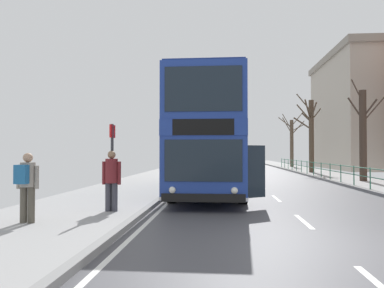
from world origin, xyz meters
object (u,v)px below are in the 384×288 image
(bare_tree_far_00, at_px, (292,141))
(pedestrian_companion, at_px, (112,177))
(double_decker_bus_main, at_px, (210,138))
(pedestrian_with_backpack, at_px, (27,182))
(bare_tree_far_02, at_px, (363,134))
(bus_stop_sign_near, at_px, (112,157))
(bare_tree_far_01, at_px, (311,133))
(background_building_00, at_px, (380,111))

(bare_tree_far_00, bearing_deg, pedestrian_companion, -108.24)
(double_decker_bus_main, bearing_deg, pedestrian_with_backpack, -117.60)
(double_decker_bus_main, height_order, pedestrian_with_backpack, double_decker_bus_main)
(pedestrian_companion, bearing_deg, bare_tree_far_00, 71.76)
(bare_tree_far_00, relative_size, bare_tree_far_02, 1.10)
(pedestrian_companion, bearing_deg, bus_stop_sign_near, 90.08)
(pedestrian_with_backpack, relative_size, bus_stop_sign_near, 0.67)
(bus_stop_sign_near, distance_m, bare_tree_far_01, 23.64)
(pedestrian_companion, relative_size, bare_tree_far_00, 0.26)
(pedestrian_with_backpack, xyz_separation_m, pedestrian_companion, (1.44, 1.86, -0.00))
(bus_stop_sign_near, bearing_deg, pedestrian_companion, -89.92)
(bare_tree_far_01, bearing_deg, pedestrian_with_backpack, -116.98)
(bare_tree_far_02, height_order, background_building_00, background_building_00)
(background_building_00, bearing_deg, double_decker_bus_main, -124.02)
(double_decker_bus_main, distance_m, bare_tree_far_00, 28.90)
(bus_stop_sign_near, bearing_deg, bare_tree_far_01, 64.02)
(bus_stop_sign_near, height_order, bare_tree_far_02, bare_tree_far_02)
(bare_tree_far_00, xyz_separation_m, bare_tree_far_01, (-0.69, -12.17, 0.32))
(double_decker_bus_main, bearing_deg, bare_tree_far_02, 35.84)
(pedestrian_companion, distance_m, bus_stop_sign_near, 0.57)
(bare_tree_far_02, bearing_deg, bus_stop_sign_near, -132.99)
(bus_stop_sign_near, distance_m, bare_tree_far_00, 35.17)
(pedestrian_companion, relative_size, bus_stop_sign_near, 0.69)
(pedestrian_with_backpack, distance_m, background_building_00, 40.47)
(bare_tree_far_00, bearing_deg, double_decker_bus_main, -107.01)
(pedestrian_with_backpack, height_order, bus_stop_sign_near, bus_stop_sign_near)
(pedestrian_with_backpack, distance_m, bus_stop_sign_near, 2.46)
(double_decker_bus_main, distance_m, bare_tree_far_01, 17.33)
(bus_stop_sign_near, xyz_separation_m, background_building_00, (20.21, 31.89, 4.58))
(bare_tree_far_00, bearing_deg, bare_tree_far_02, -89.79)
(pedestrian_companion, height_order, bus_stop_sign_near, bus_stop_sign_near)
(pedestrian_with_backpack, relative_size, background_building_00, 0.10)
(bus_stop_sign_near, relative_size, bare_tree_far_01, 0.37)
(bus_stop_sign_near, height_order, bare_tree_far_00, bare_tree_far_00)
(background_building_00, bearing_deg, bus_stop_sign_near, -122.37)
(double_decker_bus_main, relative_size, bare_tree_far_02, 1.81)
(pedestrian_companion, xyz_separation_m, background_building_00, (20.21, 31.94, 5.14))
(double_decker_bus_main, xyz_separation_m, bare_tree_far_00, (8.45, 27.63, 0.64))
(pedestrian_companion, height_order, bare_tree_far_01, bare_tree_far_01)
(bus_stop_sign_near, height_order, background_building_00, background_building_00)
(bare_tree_far_00, height_order, bare_tree_far_01, bare_tree_far_01)
(pedestrian_with_backpack, bearing_deg, background_building_00, 57.36)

